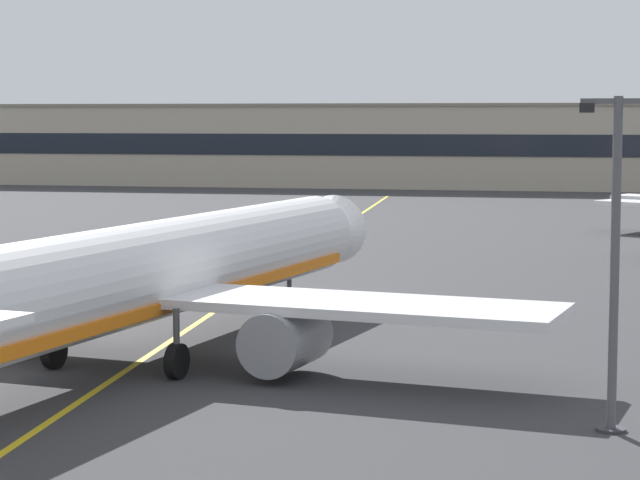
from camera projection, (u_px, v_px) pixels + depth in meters
name	position (u px, v px, depth m)	size (l,w,h in m)	color
taxiway_centreline	(219.00, 309.00, 62.51)	(0.30, 180.00, 0.01)	yellow
airliner_foreground	(138.00, 277.00, 48.13)	(32.35, 41.36, 11.65)	white
apron_lamp_post	(615.00, 256.00, 37.68)	(2.24, 0.90, 10.05)	#515156
terminal_building	(544.00, 146.00, 165.43)	(166.60, 12.40, 11.13)	#B2A893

